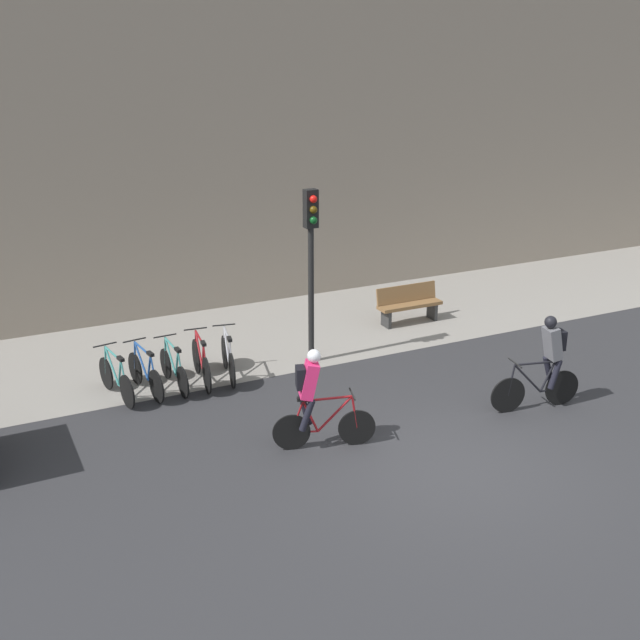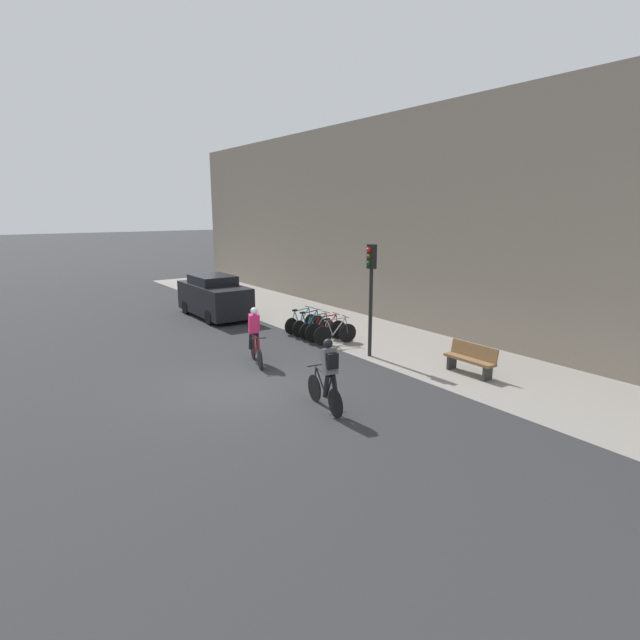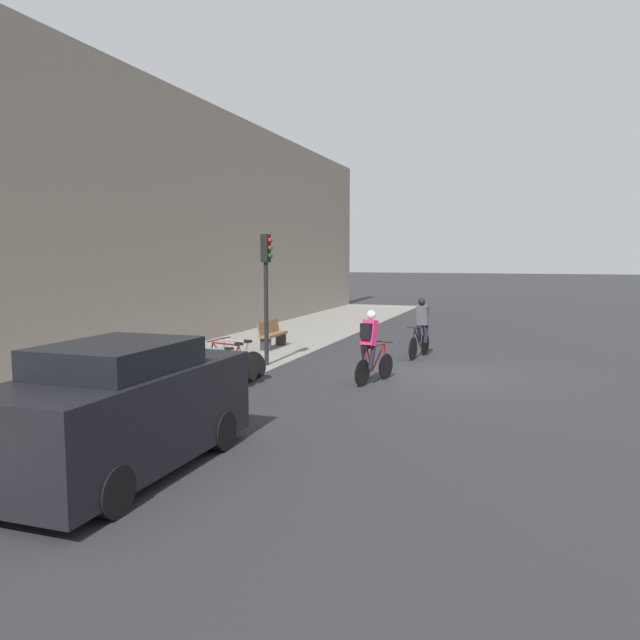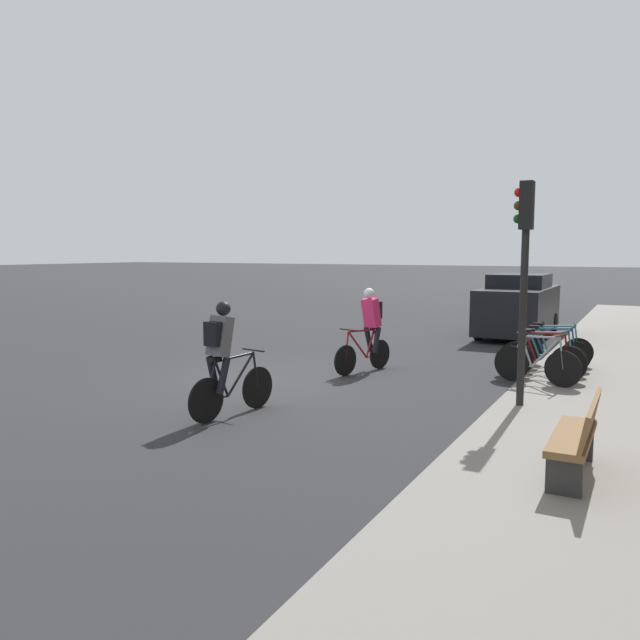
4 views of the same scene
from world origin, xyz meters
The scene contains 13 objects.
ground centered at (0.00, 0.00, 0.00)m, with size 200.00×200.00×0.00m, color #2B2B2D.
kerb_strip centered at (0.00, 6.75, 0.00)m, with size 44.00×4.50×0.01m, color gray.
building_facade centered at (0.00, 9.30, 4.23)m, with size 44.00×0.60×8.46m, color gray.
cyclist_pink centered at (-1.78, 1.52, 0.95)m, with size 1.66×0.64×1.76m.
cyclist_grey centered at (2.68, 1.08, 0.95)m, with size 1.77×0.53×1.78m.
parked_bike_0 centered at (-4.29, 4.86, 0.39)m, with size 0.46×1.64×0.95m.
parked_bike_1 centered at (-3.73, 4.86, 0.39)m, with size 0.46×1.64×0.95m.
parked_bike_2 centered at (-3.18, 4.86, 0.38)m, with size 0.46×1.62×0.94m.
parked_bike_3 centered at (-2.63, 4.86, 0.41)m, with size 0.46×1.71×0.99m.
parked_bike_4 centered at (-2.07, 4.86, 0.41)m, with size 0.48×1.65×0.98m.
traffic_light_pole centered at (-0.24, 4.88, 2.51)m, with size 0.26×0.30×3.62m.
bench centered at (2.85, 6.06, 0.47)m, with size 1.59×0.44×0.89m.
parked_car centered at (-8.85, 3.26, 0.90)m, with size 4.30×1.84×1.85m.
Camera 3 is at (-15.98, -2.10, 3.02)m, focal length 35.00 mm.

